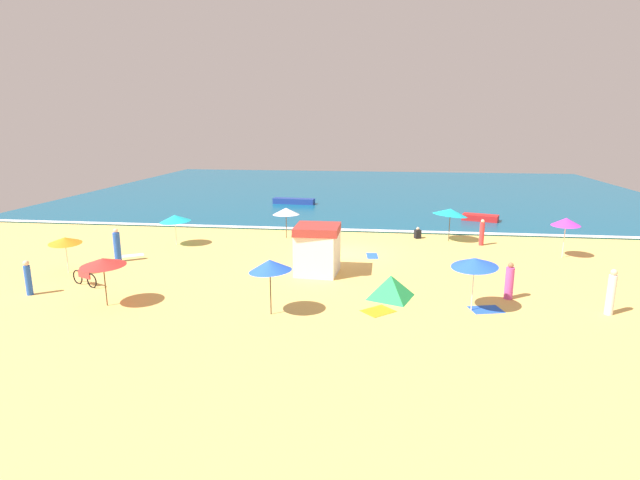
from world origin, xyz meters
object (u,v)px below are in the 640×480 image
beach_umbrella_7 (270,265)px  beach_umbrella_2 (175,218)px  beachgoer_1 (28,278)px  beachgoer_2 (482,233)px  beachgoer_5 (418,234)px  beach_tent (391,286)px  beachgoer_0 (509,282)px  small_boat_1 (294,201)px  lifeguard_cabana (317,249)px  beachgoer_4 (611,293)px  beach_umbrella_0 (475,262)px  small_boat_0 (480,218)px  beach_umbrella_5 (65,240)px  beachgoer_3 (117,246)px  beach_umbrella_1 (103,262)px  beach_umbrella_6 (450,212)px  beach_umbrella_4 (566,222)px  parked_bicycle (85,278)px  beach_umbrella_3 (286,211)px

beach_umbrella_7 → beach_umbrella_2: bearing=128.7°
beachgoer_1 → beachgoer_2: 25.08m
beachgoer_5 → beach_tent: bearing=-99.0°
beachgoer_5 → beachgoer_0: bearing=-74.1°
small_boat_1 → lifeguard_cabana: bearing=-76.5°
beachgoer_0 → beachgoer_4: size_ratio=0.87×
beach_umbrella_0 → beachgoer_1: 19.48m
beach_umbrella_0 → beach_umbrella_7: beach_umbrella_7 is taller
beach_umbrella_7 → beachgoer_4: size_ratio=1.23×
lifeguard_cabana → small_boat_0: 18.64m
beach_umbrella_5 → beachgoer_3: 2.87m
lifeguard_cabana → beach_umbrella_7: lifeguard_cabana is taller
beach_umbrella_0 → beach_umbrella_1: beach_umbrella_0 is taller
beach_umbrella_6 → small_boat_0: 7.86m
beach_umbrella_4 → beach_umbrella_7: bearing=-143.9°
beach_umbrella_0 → beach_umbrella_2: beach_umbrella_0 is taller
beach_umbrella_6 → lifeguard_cabana: bearing=-132.7°
lifeguard_cabana → beachgoer_5: (5.59, 8.74, -0.97)m
beachgoer_4 → beachgoer_1: bearing=-178.0°
beachgoer_1 → lifeguard_cabana: bearing=21.8°
beach_umbrella_2 → beach_umbrella_6: (17.24, 3.32, 0.22)m
beach_umbrella_2 → beach_umbrella_5: (-3.10, -6.46, -0.00)m
beach_tent → beachgoer_5: (1.89, 11.95, -0.19)m
beach_umbrella_6 → beachgoer_3: size_ratio=1.60×
beachgoer_3 → small_boat_1: 21.56m
beach_umbrella_1 → beachgoer_4: beach_umbrella_1 is taller
beach_umbrella_0 → lifeguard_cabana: bearing=148.3°
beach_umbrella_2 → small_boat_1: size_ratio=0.66×
parked_bicycle → beachgoer_0: beachgoer_0 is taller
beach_umbrella_1 → beach_umbrella_6: 21.08m
beach_umbrella_0 → beachgoer_4: (5.44, 0.25, -1.14)m
beachgoer_3 → beachgoer_5: (16.91, 8.00, -0.57)m
beachgoer_2 → beachgoer_1: bearing=-150.7°
parked_bicycle → small_boat_1: bearing=77.4°
beach_umbrella_4 → beachgoer_0: beach_umbrella_4 is taller
parked_bicycle → beachgoer_3: size_ratio=0.89×
beach_umbrella_4 → beachgoer_1: 27.80m
beach_umbrella_3 → parked_bicycle: (-7.57, -11.08, -1.45)m
beachgoer_0 → small_boat_0: (1.92, 17.86, -0.44)m
beach_umbrella_3 → beachgoer_2: size_ratio=1.39×
beach_umbrella_7 → small_boat_0: bearing=60.5°
beach_umbrella_1 → beachgoer_3: 7.30m
beachgoer_1 → beachgoer_4: bearing=2.0°
beach_umbrella_3 → small_boat_1: bearing=98.3°
beachgoer_2 → small_boat_1: (-14.61, 14.09, -0.44)m
beach_umbrella_3 → beach_tent: (6.84, -10.85, -1.31)m
beach_umbrella_1 → beach_umbrella_3: size_ratio=0.91×
beachgoer_0 → parked_bicycle: bearing=-177.9°
lifeguard_cabana → beach_umbrella_4: size_ratio=1.07×
beach_umbrella_5 → beachgoer_3: size_ratio=1.19×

